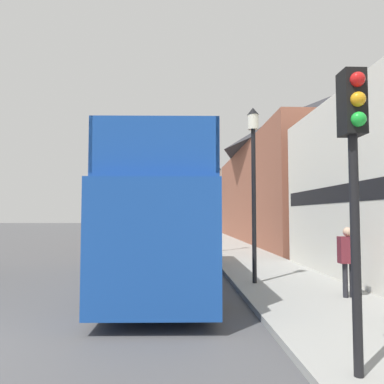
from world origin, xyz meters
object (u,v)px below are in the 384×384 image
Objects in this scene: traffic_signal at (354,150)px; lamp_post_nearest at (253,163)px; lamp_post_second at (218,192)px; parked_car_ahead_of_bus at (187,245)px; tour_bus at (167,225)px; pedestrian_second at (348,255)px.

traffic_signal is 0.74× the size of lamp_post_nearest.
traffic_signal is at bearing -90.19° from lamp_post_second.
parked_car_ahead_of_bus is 0.85× the size of lamp_post_second.
lamp_post_second reaches higher than parked_car_ahead_of_bus.
lamp_post_second is at bearing 75.05° from tour_bus.
tour_bus is 7.75m from traffic_signal.
traffic_signal is (-1.94, -4.41, 1.82)m from pedestrian_second.
tour_bus is 3.32m from lamp_post_nearest.
tour_bus is 2.54× the size of parked_car_ahead_of_bus.
tour_bus is 5.35m from pedestrian_second.
lamp_post_second is (0.05, 16.06, 0.42)m from traffic_signal.
lamp_post_nearest is (-1.90, 2.01, 2.55)m from pedestrian_second.
tour_bus is at bearing 109.63° from traffic_signal.
parked_car_ahead_of_bus is 9.02m from lamp_post_nearest.
lamp_post_second is (1.79, 1.37, 2.80)m from parked_car_ahead_of_bus.
lamp_post_second is at bearing 89.91° from lamp_post_nearest.
lamp_post_nearest reaches higher than lamp_post_second.
traffic_signal is 6.46m from lamp_post_nearest.
lamp_post_nearest reaches higher than traffic_signal.
lamp_post_second reaches higher than pedestrian_second.
parked_car_ahead_of_bus is 1.04× the size of traffic_signal.
pedestrian_second is 3.76m from lamp_post_nearest.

